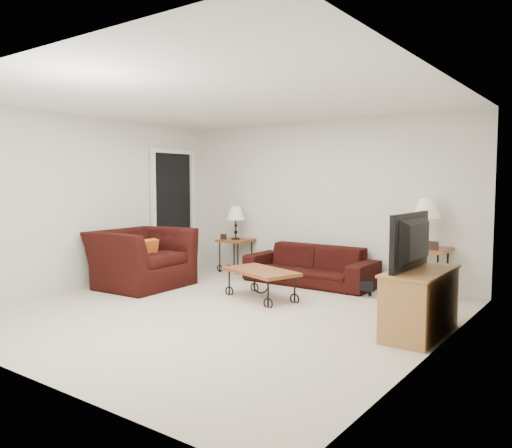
% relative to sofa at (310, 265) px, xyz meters
% --- Properties ---
extents(ground, '(5.00, 5.00, 0.00)m').
position_rel_sofa_xyz_m(ground, '(-0.05, -2.02, -0.29)').
color(ground, beige).
rests_on(ground, ground).
extents(wall_back, '(5.00, 0.02, 2.50)m').
position_rel_sofa_xyz_m(wall_back, '(-0.05, 0.48, 0.96)').
color(wall_back, silver).
rests_on(wall_back, ground).
extents(wall_front, '(5.00, 0.02, 2.50)m').
position_rel_sofa_xyz_m(wall_front, '(-0.05, -4.52, 0.96)').
color(wall_front, silver).
rests_on(wall_front, ground).
extents(wall_left, '(0.02, 5.00, 2.50)m').
position_rel_sofa_xyz_m(wall_left, '(-2.55, -2.02, 0.96)').
color(wall_left, silver).
rests_on(wall_left, ground).
extents(wall_right, '(0.02, 5.00, 2.50)m').
position_rel_sofa_xyz_m(wall_right, '(2.45, -2.02, 0.96)').
color(wall_right, silver).
rests_on(wall_right, ground).
extents(ceiling, '(5.00, 5.00, 0.00)m').
position_rel_sofa_xyz_m(ceiling, '(-0.05, -2.02, 2.21)').
color(ceiling, white).
rests_on(ceiling, wall_back).
extents(doorway, '(0.08, 0.94, 2.04)m').
position_rel_sofa_xyz_m(doorway, '(-2.52, -0.37, 0.73)').
color(doorway, black).
rests_on(doorway, ground).
extents(sofa, '(1.99, 0.78, 0.58)m').
position_rel_sofa_xyz_m(sofa, '(0.00, 0.00, 0.00)').
color(sofa, black).
rests_on(sofa, ground).
extents(side_table_left, '(0.57, 0.57, 0.56)m').
position_rel_sofa_xyz_m(side_table_left, '(-1.57, 0.18, -0.01)').
color(side_table_left, brown).
rests_on(side_table_left, ground).
extents(side_table_right, '(0.62, 0.62, 0.67)m').
position_rel_sofa_xyz_m(side_table_right, '(1.68, 0.18, 0.04)').
color(side_table_right, brown).
rests_on(side_table_right, ground).
extents(lamp_left, '(0.35, 0.35, 0.56)m').
position_rel_sofa_xyz_m(lamp_left, '(-1.57, 0.18, 0.55)').
color(lamp_left, black).
rests_on(lamp_left, side_table_left).
extents(lamp_right, '(0.38, 0.38, 0.67)m').
position_rel_sofa_xyz_m(lamp_right, '(1.68, 0.18, 0.71)').
color(lamp_right, black).
rests_on(lamp_right, side_table_right).
extents(photo_frame_left, '(0.11, 0.04, 0.09)m').
position_rel_sofa_xyz_m(photo_frame_left, '(-1.72, 0.03, 0.32)').
color(photo_frame_left, black).
rests_on(photo_frame_left, side_table_left).
extents(photo_frame_right, '(0.13, 0.04, 0.11)m').
position_rel_sofa_xyz_m(photo_frame_right, '(1.83, 0.03, 0.43)').
color(photo_frame_right, black).
rests_on(photo_frame_right, side_table_right).
extents(coffee_table, '(1.16, 0.85, 0.39)m').
position_rel_sofa_xyz_m(coffee_table, '(-0.03, -1.23, -0.10)').
color(coffee_table, brown).
rests_on(coffee_table, ground).
extents(armchair, '(1.20, 1.36, 0.85)m').
position_rel_sofa_xyz_m(armchair, '(-1.92, -1.62, 0.13)').
color(armchair, black).
rests_on(armchair, ground).
extents(throw_pillow, '(0.12, 0.39, 0.38)m').
position_rel_sofa_xyz_m(throw_pillow, '(-1.77, -1.67, 0.23)').
color(throw_pillow, '#BF4E18').
rests_on(throw_pillow, armchair).
extents(tv_stand, '(0.46, 1.10, 0.66)m').
position_rel_sofa_xyz_m(tv_stand, '(2.18, -1.57, 0.04)').
color(tv_stand, '#A2773C').
rests_on(tv_stand, ground).
extents(television, '(0.13, 0.99, 0.57)m').
position_rel_sofa_xyz_m(television, '(2.16, -1.57, 0.66)').
color(television, black).
rests_on(television, tv_stand).
extents(backpack, '(0.33, 0.27, 0.39)m').
position_rel_sofa_xyz_m(backpack, '(1.09, -0.26, -0.10)').
color(backpack, black).
rests_on(backpack, ground).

